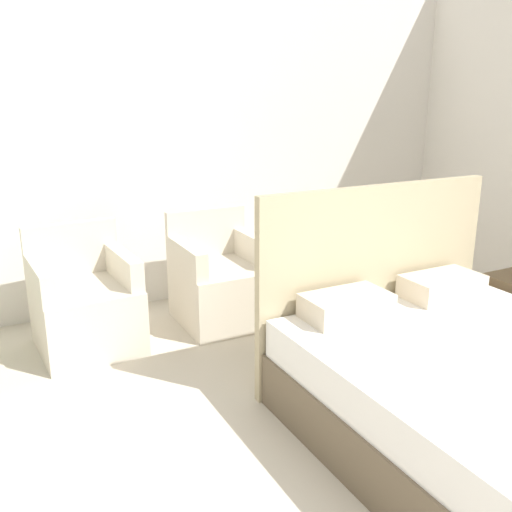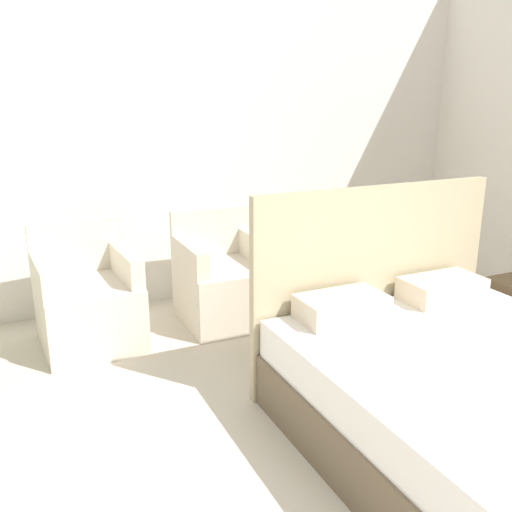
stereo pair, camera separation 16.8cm
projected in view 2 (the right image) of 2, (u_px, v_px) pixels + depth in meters
wall_back at (179, 133)px, 4.81m from camera, size 10.00×0.06×2.90m
bed at (482, 402)px, 2.87m from camera, size 1.69×2.08×1.25m
armchair_near_window_left at (89, 306)px, 4.14m from camera, size 0.71×0.74×0.87m
armchair_near_window_right at (225, 285)px, 4.57m from camera, size 0.68×0.71×0.87m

